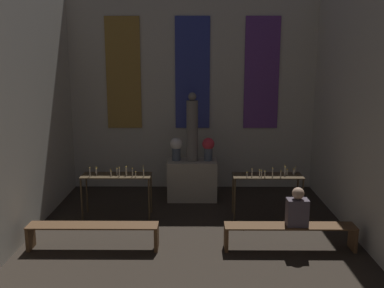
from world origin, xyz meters
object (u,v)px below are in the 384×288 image
altar (192,180)px  flower_vase_right (208,147)px  flower_vase_left (176,147)px  pew_back_right (290,231)px  candle_rack_left (117,180)px  candle_rack_right (268,180)px  statue (192,129)px  person_seated (297,209)px  pew_back_left (93,231)px

altar → flower_vase_right: 0.86m
altar → flower_vase_left: flower_vase_left is taller
altar → pew_back_right: (1.70, -2.71, -0.13)m
flower_vase_left → candle_rack_left: size_ratio=0.37×
flower_vase_right → pew_back_right: (1.33, -2.71, -0.91)m
flower_vase_left → flower_vase_right: (0.74, 0.00, 0.00)m
candle_rack_right → pew_back_right: 1.64m
statue → person_seated: size_ratio=2.32×
altar → pew_back_right: bearing=-57.9°
statue → candle_rack_left: statue is taller
candle_rack_left → pew_back_right: candle_rack_left is taller
altar → person_seated: (1.81, -2.71, 0.27)m
pew_back_left → person_seated: (3.52, 0.00, 0.41)m
pew_back_right → person_seated: size_ratio=3.33×
pew_back_left → altar: bearing=57.9°
altar → candle_rack_right: (1.57, -1.15, 0.32)m
statue → pew_back_right: (1.70, -2.71, -1.34)m
candle_rack_left → pew_back_right: bearing=-25.6°
statue → pew_back_right: statue is taller
flower_vase_left → pew_back_left: flower_vase_left is taller
flower_vase_left → pew_back_right: flower_vase_left is taller
altar → statue: bearing=0.0°
candle_rack_left → person_seated: person_seated is taller
altar → flower_vase_right: size_ratio=2.14×
altar → candle_rack_right: 1.97m
person_seated → altar: bearing=123.8°
statue → pew_back_right: size_ratio=0.70×
pew_back_left → person_seated: size_ratio=3.33×
flower_vase_right → flower_vase_left: bearing=180.0°
flower_vase_left → candle_rack_right: (1.94, -1.15, -0.45)m
altar → candle_rack_left: (-1.56, -1.15, 0.32)m
altar → flower_vase_left: 0.86m
altar → pew_back_right: 3.21m
statue → person_seated: statue is taller
candle_rack_right → person_seated: person_seated is taller
candle_rack_right → pew_back_left: size_ratio=0.64×
altar → pew_back_left: size_ratio=0.51×
flower_vase_right → person_seated: bearing=-62.0°
candle_rack_right → pew_back_right: bearing=-85.1°
flower_vase_left → pew_back_right: (2.07, -2.71, -0.91)m
flower_vase_right → pew_back_right: flower_vase_right is taller
candle_rack_right → person_seated: (0.25, -1.57, -0.05)m
altar → person_seated: 3.28m
statue → flower_vase_right: statue is taller
flower_vase_right → statue: bearing=180.0°
altar → statue: 1.21m
flower_vase_left → person_seated: (2.18, -2.71, -0.50)m
flower_vase_right → altar: bearing=180.0°
flower_vase_right → candle_rack_right: 1.72m
statue → person_seated: 3.40m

